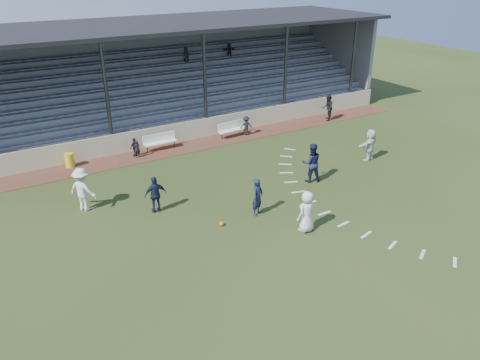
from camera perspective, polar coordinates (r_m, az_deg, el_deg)
name	(u,v)px	position (r m, az deg, el deg)	size (l,w,h in m)	color
ground	(271,231)	(19.44, 3.81, -6.17)	(90.00, 90.00, 0.00)	#2C3A18
cinder_track	(170,150)	(27.80, -8.51, 3.63)	(34.00, 2.00, 0.02)	#532C21
retaining_wall	(163,135)	(28.51, -9.42, 5.39)	(34.00, 0.18, 1.20)	beige
bench_left	(160,140)	(27.81, -9.75, 4.82)	(2.01, 0.48, 0.95)	white
bench_right	(232,128)	(29.53, -0.96, 6.41)	(2.03, 0.63, 0.95)	white
trash_bin	(70,160)	(26.68, -20.06, 2.29)	(0.48, 0.48, 0.77)	yellow
football	(222,224)	(19.69, -2.26, -5.35)	(0.20, 0.20, 0.20)	orange
player_white_lead	(307,212)	(19.15, 8.14, -3.83)	(0.87, 0.57, 1.79)	silver
player_navy_lead	(258,197)	(20.20, 2.16, -2.08)	(0.62, 0.41, 1.70)	#141C38
player_navy_mid	(312,163)	(23.48, 8.71, 2.10)	(0.98, 0.76, 2.01)	#141C38
player_white_wing	(83,189)	(21.62, -18.63, -1.10)	(1.30, 0.74, 2.01)	silver
player_navy_wing	(156,195)	(20.74, -10.25, -1.76)	(0.99, 0.41, 1.68)	#141C38
player_white_back	(370,145)	(26.84, 15.56, 4.18)	(1.65, 0.53, 1.78)	silver
official	(328,108)	(33.09, 10.65, 8.65)	(0.87, 0.67, 1.78)	black
sub_left_near	(137,149)	(26.87, -12.47, 3.72)	(0.37, 0.24, 1.02)	black
sub_left_far	(135,147)	(27.09, -12.69, 3.94)	(0.63, 0.26, 1.08)	black
sub_right	(246,126)	(29.73, 0.75, 6.64)	(0.80, 0.46, 1.23)	black
grandstand	(134,92)	(32.30, -12.84, 10.44)	(34.60, 9.00, 6.61)	gray
penalty_arc	(346,206)	(21.77, 12.81, -3.12)	(3.89, 14.63, 0.01)	silver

